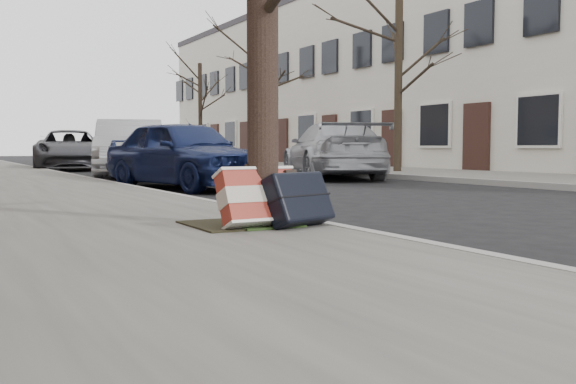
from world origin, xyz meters
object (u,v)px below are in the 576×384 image
suitcase_navy (298,198)px  car_near_mid (130,149)px  suitcase_red (259,198)px  car_near_front (184,154)px

suitcase_navy → car_near_mid: bearing=63.9°
suitcase_red → suitcase_navy: bearing=-16.0°
suitcase_red → car_near_front: size_ratio=0.17×
car_near_mid → car_near_front: bearing=-76.6°
car_near_front → car_near_mid: (0.18, 4.52, 0.08)m
car_near_front → suitcase_red: bearing=-118.2°
suitcase_navy → car_near_mid: size_ratio=0.14×
suitcase_red → suitcase_navy: (0.33, -0.08, -0.01)m
suitcase_red → car_near_mid: car_near_mid is taller
car_near_front → car_near_mid: size_ratio=0.86×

